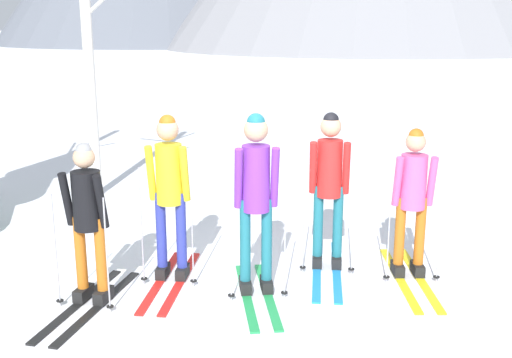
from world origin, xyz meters
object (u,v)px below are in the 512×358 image
Objects in this scene: skier_in_black at (88,219)px; skier_in_pink at (412,195)px; skier_in_red at (329,184)px; birch_tree_slender at (87,43)px; skier_in_yellow at (170,187)px; skier_in_purple at (256,195)px.

skier_in_black is 0.99× the size of skier_in_pink.
birch_tree_slender is (-3.48, 2.98, 1.43)m from skier_in_red.
birch_tree_slender is at bearing 139.42° from skier_in_red.
skier_in_pink is at bearing 3.34° from skier_in_yellow.
skier_in_purple reaches higher than skier_in_yellow.
skier_in_black is 3.38m from skier_in_pink.
skier_in_yellow is 2.59m from skier_in_pink.
skier_in_purple reaches higher than skier_in_red.
skier_in_pink is (1.66, 0.50, -0.13)m from skier_in_purple.
birch_tree_slender is (-1.77, 3.33, 1.39)m from skier_in_yellow.
skier_in_pink is at bearing 16.73° from skier_in_purple.
skier_in_purple is 0.40× the size of birch_tree_slender.
skier_in_yellow reaches higher than skier_in_black.
skier_in_purple reaches higher than skier_in_pink.
skier_in_yellow is at bearing 41.35° from skier_in_black.
skier_in_yellow is at bearing -62.01° from birch_tree_slender.
birch_tree_slender is at bearing 117.99° from skier_in_yellow.
skier_in_purple is 1.08× the size of skier_in_pink.
skier_in_black is at bearing -166.82° from skier_in_pink.
skier_in_yellow is 0.39× the size of birch_tree_slender.
birch_tree_slender is at bearing 126.20° from skier_in_purple.
skier_in_purple is at bearing 9.45° from skier_in_black.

